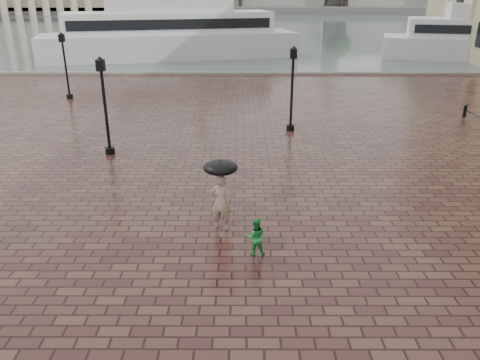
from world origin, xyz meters
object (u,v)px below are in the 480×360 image
object	(u,v)px
adult_pedestrian	(221,202)
ferry_near	(170,32)
child_pedestrian	(256,237)
street_lamps	(148,84)

from	to	relation	value
adult_pedestrian	ferry_near	distance (m)	40.96
child_pedestrian	ferry_near	world-z (taller)	ferry_near
adult_pedestrian	ferry_near	bearing A→B (deg)	-64.95
street_lamps	adult_pedestrian	distance (m)	13.69
street_lamps	adult_pedestrian	bearing A→B (deg)	-70.20
street_lamps	adult_pedestrian	xyz separation A→B (m)	(4.61, -12.81, -1.38)
child_pedestrian	ferry_near	size ratio (longest dim) A/B	0.04
child_pedestrian	ferry_near	xyz separation A→B (m)	(-8.28, 41.90, 2.15)
street_lamps	ferry_near	bearing A→B (deg)	95.39
adult_pedestrian	ferry_near	size ratio (longest dim) A/B	0.07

